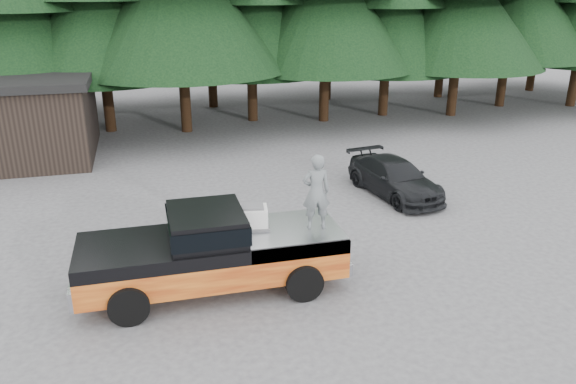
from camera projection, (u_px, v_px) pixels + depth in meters
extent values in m
plane|color=#464649|center=(282.00, 267.00, 13.82)|extent=(120.00, 120.00, 0.00)
cube|color=black|center=(206.00, 224.00, 12.25)|extent=(1.66, 1.90, 0.59)
cube|color=silver|center=(253.00, 218.00, 12.73)|extent=(0.74, 0.65, 0.46)
imported|color=slate|center=(316.00, 192.00, 12.47)|extent=(0.66, 0.46, 1.74)
imported|color=black|center=(395.00, 178.00, 18.41)|extent=(2.30, 4.28, 1.18)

